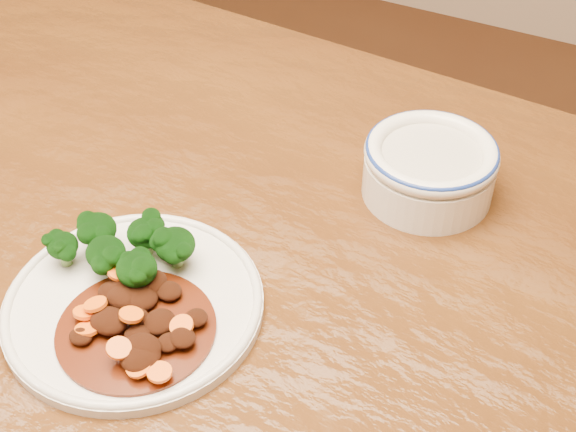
% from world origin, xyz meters
% --- Properties ---
extents(dining_table, '(1.56, 1.00, 0.75)m').
position_xyz_m(dining_table, '(0.00, 0.00, 0.67)').
color(dining_table, '#512C0E').
rests_on(dining_table, ground).
extents(dinner_plate, '(0.23, 0.23, 0.01)m').
position_xyz_m(dinner_plate, '(0.04, -0.07, 0.76)').
color(dinner_plate, silver).
rests_on(dinner_plate, dining_table).
extents(broccoli_florets, '(0.13, 0.08, 0.04)m').
position_xyz_m(broccoli_florets, '(0.01, -0.03, 0.79)').
color(broccoli_florets, '#6C924B').
rests_on(broccoli_florets, dinner_plate).
extents(mince_stew, '(0.14, 0.14, 0.03)m').
position_xyz_m(mince_stew, '(0.06, -0.09, 0.77)').
color(mince_stew, '#4D1508').
rests_on(mince_stew, dinner_plate).
extents(dip_bowl, '(0.14, 0.14, 0.06)m').
position_xyz_m(dip_bowl, '(0.22, 0.21, 0.78)').
color(dip_bowl, white).
rests_on(dip_bowl, dining_table).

